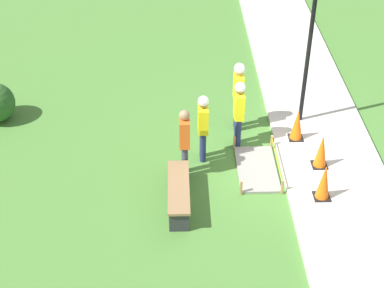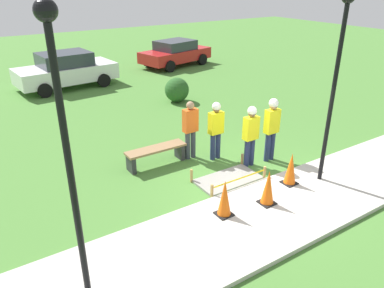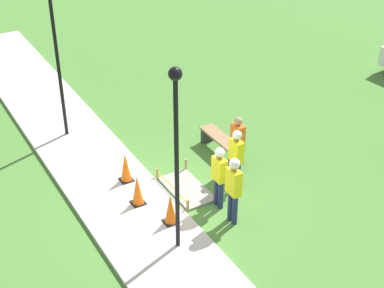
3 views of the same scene
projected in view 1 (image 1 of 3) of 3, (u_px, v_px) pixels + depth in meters
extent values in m
plane|color=#477A33|center=(278.00, 159.00, 13.48)|extent=(60.00, 60.00, 0.00)
cube|color=#BCB7AD|center=(328.00, 156.00, 13.48)|extent=(28.00, 2.30, 0.10)
cube|color=gray|center=(257.00, 169.00, 13.13)|extent=(1.63, 0.88, 0.06)
cube|color=tan|center=(282.00, 187.00, 12.40)|extent=(0.05, 0.05, 0.36)
cube|color=tan|center=(272.00, 142.00, 13.72)|extent=(0.05, 0.05, 0.36)
cube|color=tan|center=(241.00, 188.00, 12.38)|extent=(0.05, 0.05, 0.36)
cube|color=tan|center=(234.00, 143.00, 13.70)|extent=(0.05, 0.05, 0.36)
cube|color=yellow|center=(277.00, 160.00, 13.01)|extent=(1.63, 0.00, 0.04)
cube|color=black|center=(322.00, 196.00, 12.25)|extent=(0.34, 0.34, 0.02)
cone|color=orange|center=(324.00, 181.00, 12.01)|extent=(0.29, 0.29, 0.80)
cube|color=black|center=(319.00, 165.00, 13.12)|extent=(0.34, 0.34, 0.02)
cone|color=orange|center=(322.00, 150.00, 12.88)|extent=(0.29, 0.29, 0.79)
cube|color=black|center=(295.00, 138.00, 13.97)|extent=(0.34, 0.34, 0.02)
cone|color=orange|center=(297.00, 124.00, 13.74)|extent=(0.29, 0.29, 0.78)
cube|color=#2D2D33|center=(179.00, 221.00, 11.49)|extent=(0.12, 0.40, 0.45)
cube|color=#2D2D33|center=(178.00, 174.00, 12.69)|extent=(0.12, 0.40, 0.45)
cube|color=olive|center=(179.00, 187.00, 11.94)|extent=(1.69, 0.44, 0.06)
cylinder|color=navy|center=(237.00, 116.00, 14.19)|extent=(0.14, 0.14, 0.83)
cylinder|color=navy|center=(237.00, 112.00, 14.33)|extent=(0.14, 0.14, 0.83)
cube|color=yellow|center=(238.00, 87.00, 13.82)|extent=(0.40, 0.22, 0.66)
sphere|color=#A37A5B|center=(239.00, 71.00, 13.56)|extent=(0.23, 0.23, 0.23)
sphere|color=white|center=(239.00, 68.00, 13.53)|extent=(0.26, 0.26, 0.26)
cylinder|color=navy|center=(238.00, 133.00, 13.64)|extent=(0.14, 0.14, 0.78)
cylinder|color=navy|center=(237.00, 129.00, 13.78)|extent=(0.14, 0.14, 0.78)
cube|color=yellow|center=(239.00, 106.00, 13.30)|extent=(0.40, 0.22, 0.62)
sphere|color=brown|center=(240.00, 90.00, 13.05)|extent=(0.21, 0.21, 0.21)
sphere|color=white|center=(240.00, 87.00, 13.02)|extent=(0.24, 0.24, 0.24)
cylinder|color=navy|center=(203.00, 147.00, 13.20)|extent=(0.14, 0.14, 0.77)
cylinder|color=navy|center=(203.00, 142.00, 13.35)|extent=(0.14, 0.14, 0.77)
cube|color=yellow|center=(203.00, 119.00, 12.87)|extent=(0.40, 0.22, 0.61)
sphere|color=brown|center=(203.00, 103.00, 12.63)|extent=(0.21, 0.21, 0.21)
sphere|color=white|center=(203.00, 101.00, 12.60)|extent=(0.24, 0.24, 0.24)
cylinder|color=#383D47|center=(185.00, 162.00, 12.73)|extent=(0.14, 0.14, 0.81)
cylinder|color=#383D47|center=(185.00, 157.00, 12.87)|extent=(0.14, 0.14, 0.81)
cube|color=#E55B1E|center=(185.00, 132.00, 12.38)|extent=(0.40, 0.22, 0.64)
sphere|color=#A37A5B|center=(184.00, 115.00, 12.13)|extent=(0.22, 0.22, 0.22)
cylinder|color=black|center=(309.00, 44.00, 13.43)|extent=(0.10, 0.10, 4.13)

